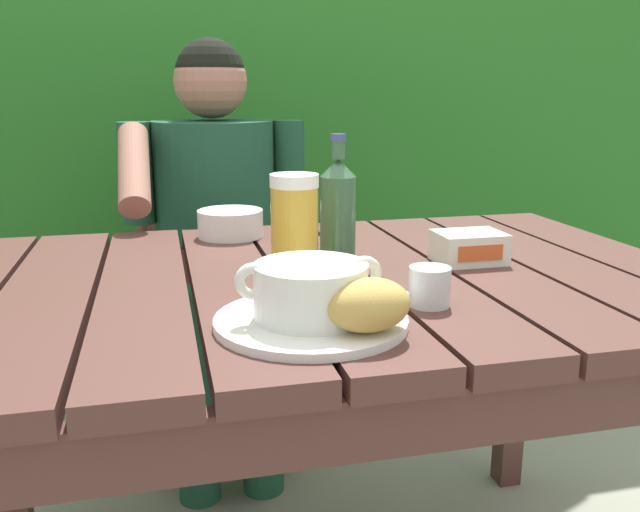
% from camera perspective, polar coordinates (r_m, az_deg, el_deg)
% --- Properties ---
extents(dining_table, '(1.33, 0.86, 0.75)m').
position_cam_1_polar(dining_table, '(1.19, -0.02, -5.80)').
color(dining_table, '#4C2B26').
rests_on(dining_table, ground_plane).
extents(hedge_backdrop, '(3.49, 0.83, 2.45)m').
position_cam_1_polar(hedge_backdrop, '(2.63, -7.92, 14.43)').
color(hedge_backdrop, '#256822').
rests_on(hedge_backdrop, ground_plane).
extents(chair_near_diner, '(0.44, 0.46, 0.95)m').
position_cam_1_polar(chair_near_diner, '(2.04, -9.03, -2.42)').
color(chair_near_diner, '#573024').
rests_on(chair_near_diner, ground_plane).
extents(person_eating, '(0.48, 0.47, 1.18)m').
position_cam_1_polar(person_eating, '(1.79, -8.85, 2.47)').
color(person_eating, '#1B4831').
rests_on(person_eating, ground_plane).
extents(serving_plate, '(0.26, 0.26, 0.01)m').
position_cam_1_polar(serving_plate, '(0.90, -0.79, -5.58)').
color(serving_plate, white).
rests_on(serving_plate, dining_table).
extents(soup_bowl, '(0.20, 0.15, 0.08)m').
position_cam_1_polar(soup_bowl, '(0.89, -0.80, -2.85)').
color(soup_bowl, white).
rests_on(soup_bowl, serving_plate).
extents(bread_roll, '(0.12, 0.10, 0.07)m').
position_cam_1_polar(bread_roll, '(0.84, 4.15, -4.19)').
color(bread_roll, tan).
rests_on(bread_roll, serving_plate).
extents(beer_glass, '(0.08, 0.08, 0.18)m').
position_cam_1_polar(beer_glass, '(1.08, -2.18, 2.31)').
color(beer_glass, gold).
rests_on(beer_glass, dining_table).
extents(beer_bottle, '(0.06, 0.06, 0.24)m').
position_cam_1_polar(beer_bottle, '(1.17, 1.53, 3.76)').
color(beer_bottle, '#355C3D').
rests_on(beer_bottle, dining_table).
extents(water_glass_small, '(0.06, 0.06, 0.06)m').
position_cam_1_polar(water_glass_small, '(0.99, 9.35, -2.58)').
color(water_glass_small, silver).
rests_on(water_glass_small, dining_table).
extents(butter_tub, '(0.12, 0.09, 0.06)m').
position_cam_1_polar(butter_tub, '(1.25, 12.62, 0.73)').
color(butter_tub, white).
rests_on(butter_tub, dining_table).
extents(table_knife, '(0.16, 0.02, 0.01)m').
position_cam_1_polar(table_knife, '(1.02, 5.65, -3.37)').
color(table_knife, silver).
rests_on(table_knife, dining_table).
extents(diner_bowl, '(0.14, 0.14, 0.06)m').
position_cam_1_polar(diner_bowl, '(1.45, -7.66, 2.79)').
color(diner_bowl, white).
rests_on(diner_bowl, dining_table).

